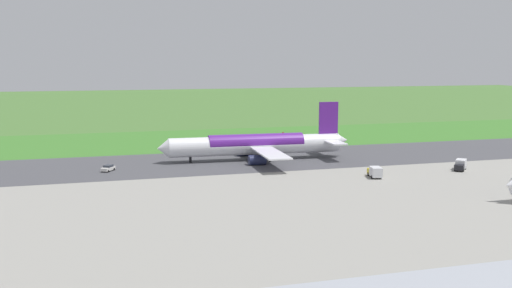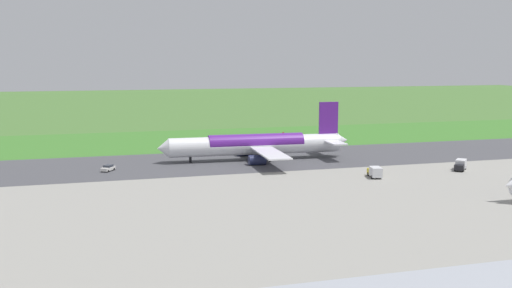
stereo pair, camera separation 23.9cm
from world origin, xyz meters
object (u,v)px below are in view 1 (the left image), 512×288
Objects in this scene: airliner_main at (257,144)px; no_stopping_sign at (283,135)px; service_truck_baggage at (460,165)px; service_car_followme at (108,168)px; service_truck_fuel at (375,172)px; traffic_cone_orange at (275,142)px.

no_stopping_sign is at bearing -118.22° from airliner_main.
service_truck_baggage is 70.37m from no_stopping_sign.
service_car_followme is 0.73× the size of service_truck_fuel.
airliner_main is 98.37× the size of traffic_cone_orange.
service_truck_baggage is at bearing 147.84° from airliner_main.
airliner_main is 9.38× the size of service_truck_baggage.
airliner_main is 11.99× the size of service_car_followme.
service_truck_fuel reaches higher than service_car_followme.
no_stopping_sign is at bearing -144.55° from service_car_followme.
service_truck_fuel is (-19.99, 30.84, -2.95)m from airliner_main.
service_truck_baggage reaches higher than service_car_followme.
no_stopping_sign is (-20.09, -37.44, -2.82)m from airliner_main.
service_truck_baggage is at bearing 116.53° from traffic_cone_orange.
traffic_cone_orange is (29.89, -59.88, -1.13)m from service_truck_baggage.
service_car_followme is (40.32, 5.57, -3.51)m from airliner_main.
service_car_followme is at bearing -14.93° from service_truck_baggage.
service_car_followme is 66.77m from traffic_cone_orange.
service_truck_fuel is 2.38× the size of no_stopping_sign.
service_car_followme is (85.39, -22.77, -0.56)m from service_truck_baggage.
service_truck_fuel reaches higher than traffic_cone_orange.
no_stopping_sign is 4.70× the size of traffic_cone_orange.
traffic_cone_orange is at bearing -146.23° from service_car_followme.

